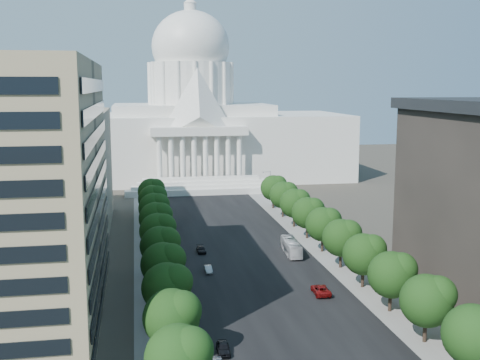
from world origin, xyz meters
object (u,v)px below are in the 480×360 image
car_dark_a (223,348)px  car_silver (208,269)px  car_red (321,290)px  city_bus (291,247)px  car_dark_b (201,250)px

car_dark_a → car_silver: 36.23m
car_red → city_bus: 25.59m
car_dark_b → city_bus: size_ratio=0.39×
car_silver → car_red: bearing=-42.5°
car_dark_a → car_dark_b: (2.51, 50.38, -0.10)m
car_silver → car_red: size_ratio=0.66×
car_dark_a → car_red: (20.30, 20.32, 0.05)m
car_red → car_dark_b: car_red is taller
car_silver → car_dark_b: (0.19, 14.22, 0.02)m
car_dark_a → car_red: 28.72m
car_dark_a → car_dark_b: 50.44m
car_silver → car_dark_a: bearing=-94.8°
city_bus → car_silver: bearing=-149.7°
car_silver → car_dark_b: car_dark_b is taller
car_red → car_dark_b: 34.93m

